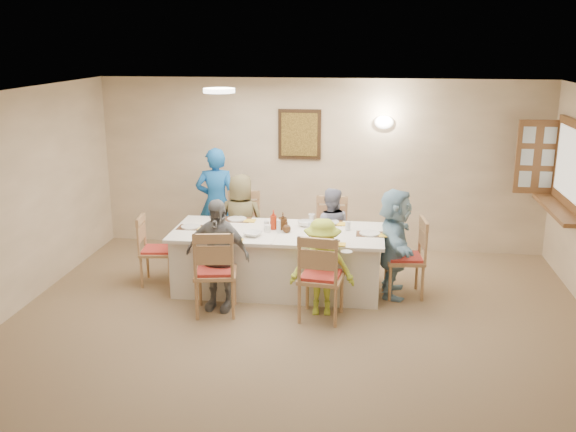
# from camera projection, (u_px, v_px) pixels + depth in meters

# --- Properties ---
(ground) EXTENTS (7.00, 7.00, 0.00)m
(ground) POSITION_uv_depth(u_px,v_px,m) (290.00, 356.00, 6.36)
(ground) COLOR #947657
(room_walls) EXTENTS (7.00, 7.00, 7.00)m
(room_walls) POSITION_uv_depth(u_px,v_px,m) (290.00, 209.00, 5.95)
(room_walls) COLOR tan
(room_walls) RESTS_ON ground
(wall_picture) EXTENTS (0.62, 0.05, 0.72)m
(wall_picture) POSITION_uv_depth(u_px,v_px,m) (299.00, 134.00, 9.25)
(wall_picture) COLOR #402916
(wall_picture) RESTS_ON room_walls
(wall_sconce) EXTENTS (0.26, 0.09, 0.18)m
(wall_sconce) POSITION_uv_depth(u_px,v_px,m) (384.00, 122.00, 9.03)
(wall_sconce) COLOR white
(wall_sconce) RESTS_ON room_walls
(ceiling_light) EXTENTS (0.36, 0.36, 0.05)m
(ceiling_light) POSITION_uv_depth(u_px,v_px,m) (219.00, 91.00, 7.25)
(ceiling_light) COLOR white
(ceiling_light) RESTS_ON room_walls
(serving_hatch) EXTENTS (0.06, 1.50, 1.15)m
(serving_hatch) POSITION_uv_depth(u_px,v_px,m) (574.00, 169.00, 7.85)
(serving_hatch) COLOR brown
(serving_hatch) RESTS_ON room_walls
(hatch_sill) EXTENTS (0.30, 1.50, 0.05)m
(hatch_sill) POSITION_uv_depth(u_px,v_px,m) (559.00, 210.00, 8.01)
(hatch_sill) COLOR brown
(hatch_sill) RESTS_ON room_walls
(shutter_door) EXTENTS (0.55, 0.04, 1.00)m
(shutter_door) POSITION_uv_depth(u_px,v_px,m) (537.00, 157.00, 8.61)
(shutter_door) COLOR brown
(shutter_door) RESTS_ON room_walls
(dining_table) EXTENTS (2.59, 1.09, 0.76)m
(dining_table) POSITION_uv_depth(u_px,v_px,m) (278.00, 260.00, 7.97)
(dining_table) COLOR white
(dining_table) RESTS_ON ground
(chair_back_left) EXTENTS (0.53, 0.53, 1.02)m
(chair_back_left) POSITION_uv_depth(u_px,v_px,m) (243.00, 230.00, 8.77)
(chair_back_left) COLOR tan
(chair_back_left) RESTS_ON ground
(chair_back_right) EXTENTS (0.47, 0.47, 0.98)m
(chair_back_right) POSITION_uv_depth(u_px,v_px,m) (331.00, 234.00, 8.63)
(chair_back_right) COLOR tan
(chair_back_right) RESTS_ON ground
(chair_front_left) EXTENTS (0.56, 0.56, 1.02)m
(chair_front_left) POSITION_uv_depth(u_px,v_px,m) (215.00, 270.00, 7.24)
(chair_front_left) COLOR tan
(chair_front_left) RESTS_ON ground
(chair_front_right) EXTENTS (0.54, 0.54, 1.02)m
(chair_front_right) POSITION_uv_depth(u_px,v_px,m) (321.00, 275.00, 7.10)
(chair_front_right) COLOR tan
(chair_front_right) RESTS_ON ground
(chair_left_end) EXTENTS (0.48, 0.48, 0.90)m
(chair_left_end) POSITION_uv_depth(u_px,v_px,m) (157.00, 250.00, 8.14)
(chair_left_end) COLOR tan
(chair_left_end) RESTS_ON ground
(chair_right_end) EXTENTS (0.51, 0.51, 0.97)m
(chair_right_end) POSITION_uv_depth(u_px,v_px,m) (405.00, 257.00, 7.75)
(chair_right_end) COLOR tan
(chair_right_end) RESTS_ON ground
(diner_back_left) EXTENTS (0.66, 0.44, 1.31)m
(diner_back_left) POSITION_uv_depth(u_px,v_px,m) (241.00, 222.00, 8.62)
(diner_back_left) COLOR brown
(diner_back_left) RESTS_ON ground
(diner_back_right) EXTENTS (0.57, 0.44, 1.16)m
(diner_back_right) POSITION_uv_depth(u_px,v_px,m) (330.00, 231.00, 8.49)
(diner_back_right) COLOR #8588A2
(diner_back_right) RESTS_ON ground
(diner_front_left) EXTENTS (0.87, 0.55, 1.31)m
(diner_front_left) POSITION_uv_depth(u_px,v_px,m) (217.00, 255.00, 7.32)
(diner_front_left) COLOR gray
(diner_front_left) RESTS_ON ground
(diner_front_right) EXTENTS (0.77, 0.50, 1.13)m
(diner_front_right) POSITION_uv_depth(u_px,v_px,m) (322.00, 267.00, 7.20)
(diner_front_right) COLOR #B6CD38
(diner_front_right) RESTS_ON ground
(diner_right_end) EXTENTS (1.24, 0.40, 1.33)m
(diner_right_end) POSITION_uv_depth(u_px,v_px,m) (395.00, 243.00, 7.72)
(diner_right_end) COLOR #97C5DD
(diner_right_end) RESTS_ON ground
(caregiver) EXTENTS (0.69, 0.56, 1.58)m
(caregiver) POSITION_uv_depth(u_px,v_px,m) (216.00, 203.00, 9.09)
(caregiver) COLOR blue
(caregiver) RESTS_ON ground
(placemat_fl) EXTENTS (0.38, 0.28, 0.01)m
(placemat_fl) POSITION_uv_depth(u_px,v_px,m) (222.00, 239.00, 7.54)
(placemat_fl) COLOR #472B19
(placemat_fl) RESTS_ON dining_table
(plate_fl) EXTENTS (0.23, 0.23, 0.01)m
(plate_fl) POSITION_uv_depth(u_px,v_px,m) (222.00, 238.00, 7.54)
(plate_fl) COLOR white
(plate_fl) RESTS_ON dining_table
(napkin_fl) EXTENTS (0.15, 0.15, 0.01)m
(napkin_fl) POSITION_uv_depth(u_px,v_px,m) (236.00, 240.00, 7.47)
(napkin_fl) COLOR yellow
(napkin_fl) RESTS_ON dining_table
(placemat_fr) EXTENTS (0.36, 0.27, 0.01)m
(placemat_fr) POSITION_uv_depth(u_px,v_px,m) (324.00, 243.00, 7.39)
(placemat_fr) COLOR #472B19
(placemat_fr) RESTS_ON dining_table
(plate_fr) EXTENTS (0.23, 0.23, 0.01)m
(plate_fr) POSITION_uv_depth(u_px,v_px,m) (324.00, 242.00, 7.39)
(plate_fr) COLOR white
(plate_fr) RESTS_ON dining_table
(napkin_fr) EXTENTS (0.14, 0.14, 0.01)m
(napkin_fr) POSITION_uv_depth(u_px,v_px,m) (340.00, 244.00, 7.32)
(napkin_fr) COLOR yellow
(napkin_fr) RESTS_ON dining_table
(placemat_bl) EXTENTS (0.35, 0.26, 0.01)m
(placemat_bl) POSITION_uv_depth(u_px,v_px,m) (237.00, 220.00, 8.34)
(placemat_bl) COLOR #472B19
(placemat_bl) RESTS_ON dining_table
(plate_bl) EXTENTS (0.25, 0.25, 0.02)m
(plate_bl) POSITION_uv_depth(u_px,v_px,m) (237.00, 219.00, 8.34)
(plate_bl) COLOR white
(plate_bl) RESTS_ON dining_table
(napkin_bl) EXTENTS (0.14, 0.14, 0.01)m
(napkin_bl) POSITION_uv_depth(u_px,v_px,m) (250.00, 221.00, 8.27)
(napkin_bl) COLOR yellow
(napkin_bl) RESTS_ON dining_table
(placemat_br) EXTENTS (0.34, 0.25, 0.01)m
(placemat_br) POSITION_uv_depth(u_px,v_px,m) (329.00, 223.00, 8.19)
(placemat_br) COLOR #472B19
(placemat_br) RESTS_ON dining_table
(plate_br) EXTENTS (0.26, 0.26, 0.02)m
(plate_br) POSITION_uv_depth(u_px,v_px,m) (329.00, 222.00, 8.19)
(plate_br) COLOR white
(plate_br) RESTS_ON dining_table
(napkin_br) EXTENTS (0.15, 0.15, 0.01)m
(napkin_br) POSITION_uv_depth(u_px,v_px,m) (343.00, 224.00, 8.12)
(napkin_br) COLOR yellow
(napkin_br) RESTS_ON dining_table
(placemat_le) EXTENTS (0.32, 0.24, 0.01)m
(placemat_le) POSITION_uv_depth(u_px,v_px,m) (191.00, 227.00, 8.00)
(placemat_le) COLOR #472B19
(placemat_le) RESTS_ON dining_table
(plate_le) EXTENTS (0.24, 0.24, 0.02)m
(plate_le) POSITION_uv_depth(u_px,v_px,m) (191.00, 227.00, 8.00)
(plate_le) COLOR white
(plate_le) RESTS_ON dining_table
(napkin_le) EXTENTS (0.14, 0.14, 0.01)m
(napkin_le) POSITION_uv_depth(u_px,v_px,m) (204.00, 228.00, 7.93)
(napkin_le) COLOR yellow
(napkin_le) RESTS_ON dining_table
(placemat_re) EXTENTS (0.33, 0.24, 0.01)m
(placemat_re) POSITION_uv_depth(u_px,v_px,m) (370.00, 234.00, 7.73)
(placemat_re) COLOR #472B19
(placemat_re) RESTS_ON dining_table
(plate_re) EXTENTS (0.25, 0.25, 0.02)m
(plate_re) POSITION_uv_depth(u_px,v_px,m) (370.00, 233.00, 7.72)
(plate_re) COLOR white
(plate_re) RESTS_ON dining_table
(napkin_re) EXTENTS (0.14, 0.14, 0.01)m
(napkin_re) POSITION_uv_depth(u_px,v_px,m) (385.00, 235.00, 7.66)
(napkin_re) COLOR yellow
(napkin_re) RESTS_ON dining_table
(teacup_a) EXTENTS (0.17, 0.17, 0.08)m
(teacup_a) POSITION_uv_depth(u_px,v_px,m) (210.00, 233.00, 7.63)
(teacup_a) COLOR white
(teacup_a) RESTS_ON dining_table
(teacup_b) EXTENTS (0.15, 0.15, 0.08)m
(teacup_b) POSITION_uv_depth(u_px,v_px,m) (312.00, 217.00, 8.33)
(teacup_b) COLOR white
(teacup_b) RESTS_ON dining_table
(bowl_a) EXTENTS (0.32, 0.32, 0.05)m
(bowl_a) POSITION_uv_depth(u_px,v_px,m) (253.00, 234.00, 7.65)
(bowl_a) COLOR white
(bowl_a) RESTS_ON dining_table
(bowl_b) EXTENTS (0.22, 0.22, 0.06)m
(bowl_b) POSITION_uv_depth(u_px,v_px,m) (306.00, 224.00, 8.06)
(bowl_b) COLOR white
(bowl_b) RESTS_ON dining_table
(condiment_ketchup) EXTENTS (0.13, 0.13, 0.24)m
(condiment_ketchup) POSITION_uv_depth(u_px,v_px,m) (273.00, 220.00, 7.90)
(condiment_ketchup) COLOR #B32B0F
(condiment_ketchup) RESTS_ON dining_table
(condiment_brown) EXTENTS (0.14, 0.14, 0.21)m
(condiment_brown) POSITION_uv_depth(u_px,v_px,m) (283.00, 221.00, 7.90)
(condiment_brown) COLOR #472A13
(condiment_brown) RESTS_ON dining_table
(condiment_malt) EXTENTS (0.16, 0.16, 0.14)m
(condiment_malt) POSITION_uv_depth(u_px,v_px,m) (287.00, 227.00, 7.79)
(condiment_malt) COLOR #472A13
(condiment_malt) RESTS_ON dining_table
(drinking_glass) EXTENTS (0.06, 0.06, 0.10)m
(drinking_glass) POSITION_uv_depth(u_px,v_px,m) (266.00, 225.00, 7.92)
(drinking_glass) COLOR silver
(drinking_glass) RESTS_ON dining_table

